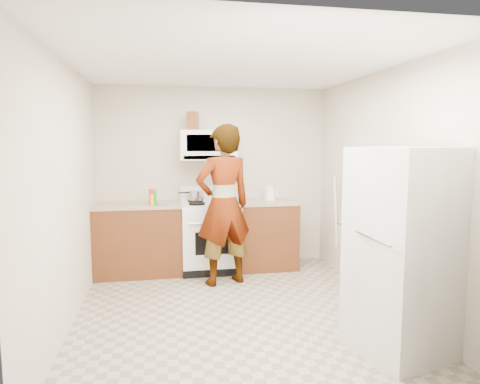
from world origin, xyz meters
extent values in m
plane|color=gray|center=(0.00, 0.00, 0.00)|extent=(3.60, 3.60, 0.00)
cube|color=beige|center=(0.00, 1.79, 1.25)|extent=(3.20, 0.02, 2.50)
cube|color=beige|center=(1.59, 0.00, 1.25)|extent=(0.02, 3.60, 2.50)
cube|color=#552814|center=(-1.04, 1.49, 0.45)|extent=(1.12, 0.62, 0.90)
cube|color=tan|center=(-1.04, 1.49, 0.92)|extent=(1.14, 0.64, 0.03)
cube|color=#552814|center=(0.68, 1.49, 0.45)|extent=(0.80, 0.62, 0.90)
cube|color=tan|center=(0.68, 1.49, 0.92)|extent=(0.82, 0.64, 0.03)
cube|color=white|center=(-0.10, 1.48, 0.45)|extent=(0.76, 0.65, 0.90)
cube|color=white|center=(-0.10, 1.48, 0.92)|extent=(0.76, 0.62, 0.03)
cube|color=white|center=(-0.10, 1.76, 1.03)|extent=(0.76, 0.08, 0.20)
cube|color=white|center=(-0.10, 1.61, 1.70)|extent=(0.76, 0.38, 0.40)
imported|color=tan|center=(0.01, 0.90, 0.98)|extent=(0.82, 0.66, 1.95)
cube|color=silver|center=(1.20, -1.09, 0.85)|extent=(0.86, 0.86, 1.70)
cylinder|color=white|center=(0.76, 1.56, 1.02)|extent=(0.19, 0.19, 0.18)
cube|color=#5F3316|center=(-0.30, 1.57, 2.02)|extent=(0.17, 0.17, 0.24)
cylinder|color=#B2B1B6|center=(-0.27, 1.63, 1.01)|extent=(0.29, 0.29, 0.12)
cube|color=white|center=(0.05, 1.41, 0.96)|extent=(0.27, 0.19, 0.05)
cylinder|color=red|center=(-0.86, 1.36, 1.04)|extent=(0.07, 0.07, 0.21)
cylinder|color=#F6A41B|center=(-0.86, 1.30, 1.01)|extent=(0.06, 0.06, 0.14)
cylinder|color=#1D8518|center=(-0.83, 1.36, 1.03)|extent=(0.07, 0.07, 0.19)
cylinder|color=silver|center=(-0.77, 1.33, 0.94)|extent=(0.28, 0.28, 0.01)
cylinder|color=white|center=(1.57, 1.13, 0.66)|extent=(0.20, 0.23, 1.30)
camera|label=1|loc=(-0.72, -4.20, 1.74)|focal=32.00mm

